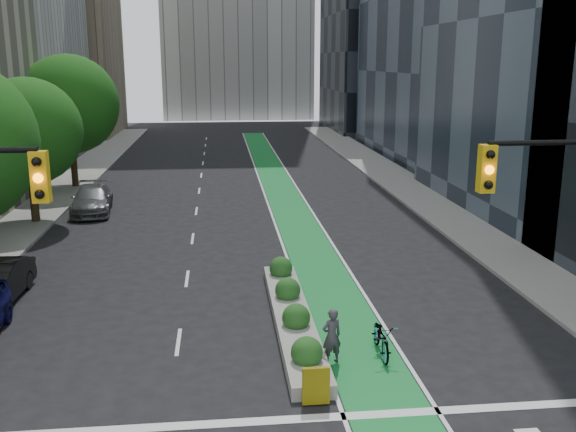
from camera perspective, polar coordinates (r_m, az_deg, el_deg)
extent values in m
cube|color=gray|center=(40.15, -21.49, 0.51)|extent=(3.60, 90.00, 0.15)
cube|color=gray|center=(40.78, 12.41, 1.34)|extent=(3.60, 90.00, 0.15)
cube|color=#177E33|center=(43.78, -0.69, 2.41)|extent=(2.20, 70.00, 0.01)
cube|color=tan|center=(81.12, -20.45, 15.98)|extent=(14.00, 16.00, 26.00)
cube|color=black|center=(83.64, 8.86, 17.24)|extent=(14.00, 18.00, 28.00)
cylinder|color=black|center=(36.68, -21.77, 2.78)|extent=(0.44, 0.44, 4.48)
sphere|color=#16440E|center=(36.32, -22.14, 7.00)|extent=(5.60, 5.60, 5.60)
cylinder|color=black|center=(46.22, -18.58, 5.53)|extent=(0.44, 0.44, 5.15)
sphere|color=#16440E|center=(45.93, -18.88, 9.39)|extent=(6.60, 6.60, 6.60)
cube|color=gold|center=(13.93, -21.17, 3.27)|extent=(0.34, 0.28, 1.05)
sphere|color=orange|center=(13.77, -21.33, 3.15)|extent=(0.20, 0.20, 0.20)
cube|color=gold|center=(14.64, 17.23, 4.04)|extent=(0.34, 0.28, 1.05)
sphere|color=orange|center=(14.49, 17.48, 3.93)|extent=(0.20, 0.20, 0.20)
cube|color=gray|center=(21.56, 0.40, -9.11)|extent=(1.20, 10.00, 0.40)
cube|color=yellow|center=(16.76, 2.50, -14.84)|extent=(0.70, 0.12, 1.00)
sphere|color=#194C19|center=(18.21, 1.69, -12.03)|extent=(0.90, 0.90, 0.90)
sphere|color=#194C19|center=(20.47, 0.73, -9.02)|extent=(0.90, 0.90, 0.90)
sphere|color=#194C19|center=(22.78, -0.03, -6.61)|extent=(0.90, 0.90, 0.90)
sphere|color=#194C19|center=(25.13, -0.64, -4.65)|extent=(0.90, 0.90, 0.90)
imported|color=gray|center=(19.60, 8.33, -10.62)|extent=(0.80, 2.06, 1.06)
imported|color=#3B343E|center=(18.78, 3.90, -10.61)|extent=(0.70, 0.57, 1.67)
imported|color=#575A5C|center=(38.57, -17.03, 1.41)|extent=(2.64, 5.43, 1.52)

